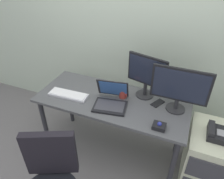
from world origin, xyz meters
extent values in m
plane|color=slate|center=(0.00, 0.00, 0.00)|extent=(8.00, 8.00, 0.00)
cube|color=#B3C1AA|center=(0.00, 0.67, 1.40)|extent=(6.00, 0.10, 2.80)
cube|color=#4C4D4F|center=(0.00, 0.00, 0.73)|extent=(1.53, 0.64, 0.03)
cylinder|color=#2D2D33|center=(-0.71, -0.26, 0.36)|extent=(0.05, 0.05, 0.72)
cylinder|color=#2D2D33|center=(0.71, -0.26, 0.36)|extent=(0.05, 0.05, 0.72)
cylinder|color=#2D2D33|center=(-0.71, 0.26, 0.36)|extent=(0.05, 0.05, 0.72)
cylinder|color=#2D2D33|center=(0.71, 0.26, 0.36)|extent=(0.05, 0.05, 0.72)
cube|color=beige|center=(1.00, -0.02, 0.33)|extent=(0.42, 0.52, 0.66)
cube|color=#38383D|center=(1.00, -0.29, 0.48)|extent=(0.38, 0.01, 0.23)
cube|color=black|center=(1.00, -0.04, 0.69)|extent=(0.17, 0.20, 0.06)
cube|color=black|center=(0.94, -0.04, 0.74)|extent=(0.05, 0.18, 0.04)
cube|color=gray|center=(1.02, -0.05, 0.72)|extent=(0.07, 0.08, 0.01)
cube|color=black|center=(-0.20, -0.77, 0.71)|extent=(0.39, 0.22, 0.42)
cylinder|color=#262628|center=(0.61, 0.09, 0.76)|extent=(0.18, 0.18, 0.01)
cylinder|color=#262628|center=(0.61, 0.09, 0.81)|extent=(0.04, 0.04, 0.10)
cube|color=black|center=(0.61, 0.09, 1.02)|extent=(0.51, 0.03, 0.33)
cube|color=#1E2333|center=(0.61, 0.07, 1.02)|extent=(0.47, 0.01, 0.29)
cylinder|color=#262628|center=(0.28, 0.20, 0.76)|extent=(0.18, 0.18, 0.01)
cylinder|color=#262628|center=(0.28, 0.20, 0.83)|extent=(0.04, 0.04, 0.13)
cube|color=black|center=(0.28, 0.20, 1.04)|extent=(0.40, 0.12, 0.30)
cube|color=#1E2333|center=(0.28, 0.18, 1.04)|extent=(0.36, 0.10, 0.26)
cube|color=silver|center=(-0.44, -0.11, 0.76)|extent=(0.42, 0.15, 0.02)
cube|color=white|center=(-0.44, -0.11, 0.77)|extent=(0.39, 0.13, 0.01)
cube|color=black|center=(0.03, -0.13, 0.76)|extent=(0.34, 0.27, 0.02)
cube|color=#38383D|center=(0.03, -0.13, 0.77)|extent=(0.30, 0.21, 0.00)
cube|color=black|center=(0.00, 0.02, 0.87)|extent=(0.32, 0.14, 0.21)
cube|color=#335999|center=(0.01, 0.02, 0.87)|extent=(0.28, 0.12, 0.18)
cube|color=black|center=(0.52, -0.22, 0.77)|extent=(0.11, 0.09, 0.04)
sphere|color=navy|center=(0.52, -0.22, 0.80)|extent=(0.04, 0.04, 0.04)
cylinder|color=#9D362E|center=(0.09, 0.08, 0.80)|extent=(0.08, 0.08, 0.09)
torus|color=maroon|center=(0.13, 0.08, 0.80)|extent=(0.01, 0.06, 0.06)
cube|color=black|center=(0.44, 0.11, 0.75)|extent=(0.13, 0.16, 0.01)
camera|label=1|loc=(0.65, -1.58, 2.03)|focal=33.96mm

